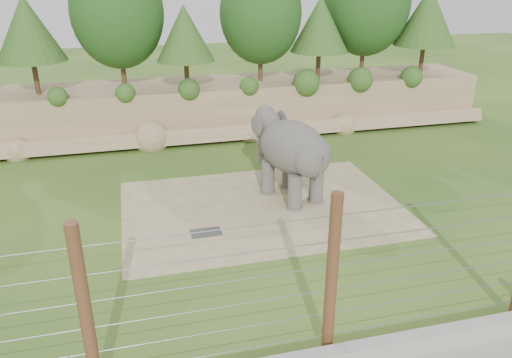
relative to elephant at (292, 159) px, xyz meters
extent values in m
plane|color=#2E5C1F|center=(-1.78, -3.57, -1.57)|extent=(90.00, 90.00, 0.00)
cube|color=#917654|center=(-1.78, 9.43, -0.32)|extent=(30.00, 4.00, 2.50)
cube|color=#917654|center=(-1.78, 7.13, -1.22)|extent=(30.00, 1.37, 1.07)
cylinder|color=#3F2B19|center=(-9.78, 8.93, 1.72)|extent=(0.24, 0.24, 1.58)
sphere|color=#234F19|center=(-9.78, 8.93, 3.86)|extent=(3.60, 3.60, 3.60)
cylinder|color=#3F2B19|center=(-5.78, 9.43, 1.90)|extent=(0.24, 0.24, 1.92)
sphere|color=#234F19|center=(-5.78, 9.43, 4.51)|extent=(4.40, 4.40, 4.40)
cylinder|color=#3F2B19|center=(-2.78, 8.23, 1.63)|extent=(0.24, 0.24, 1.40)
sphere|color=#234F19|center=(-2.78, 8.23, 3.53)|extent=(3.20, 3.20, 3.20)
cylinder|color=#3F2B19|center=(1.22, 9.23, 1.84)|extent=(0.24, 0.24, 1.82)
sphere|color=#234F19|center=(1.22, 9.23, 4.31)|extent=(4.16, 4.16, 4.16)
cylinder|color=#3F2B19|center=(4.22, 8.63, 1.69)|extent=(0.24, 0.24, 1.50)
sphere|color=#234F19|center=(4.22, 8.63, 3.73)|extent=(3.44, 3.44, 3.44)
cylinder|color=#3F2B19|center=(7.22, 9.63, 1.95)|extent=(0.24, 0.24, 2.03)
sphere|color=#234F19|center=(7.22, 9.63, 4.70)|extent=(4.64, 4.64, 4.64)
cylinder|color=#3F2B19|center=(10.22, 8.43, 1.76)|extent=(0.24, 0.24, 1.64)
sphere|color=#234F19|center=(10.22, 8.43, 3.99)|extent=(3.76, 3.76, 3.76)
cube|color=#9F8863|center=(-1.28, -0.57, -1.56)|extent=(10.00, 7.00, 0.02)
cube|color=#262628|center=(-3.59, -1.96, -1.53)|extent=(1.00, 0.60, 0.03)
sphere|color=#7D725D|center=(0.13, -0.51, -1.18)|extent=(0.73, 0.73, 0.73)
cylinder|color=#522B18|center=(-6.78, -8.07, 0.43)|extent=(0.26, 0.26, 4.00)
cylinder|color=#522B18|center=(-1.78, -8.07, 0.43)|extent=(0.26, 0.26, 4.00)
cylinder|color=gray|center=(-1.78, -8.07, -1.07)|extent=(20.00, 0.02, 0.02)
cylinder|color=gray|center=(-1.78, -8.07, -0.47)|extent=(20.00, 0.02, 0.02)
cylinder|color=gray|center=(-1.78, -8.07, 0.13)|extent=(20.00, 0.02, 0.02)
cylinder|color=gray|center=(-1.78, -8.07, 0.73)|extent=(20.00, 0.02, 0.02)
cylinder|color=gray|center=(-1.78, -8.07, 1.33)|extent=(20.00, 0.02, 0.02)
cylinder|color=gray|center=(-1.78, -8.07, 1.93)|extent=(20.00, 0.02, 0.02)
camera|label=1|loc=(-5.55, -16.31, 6.55)|focal=35.00mm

